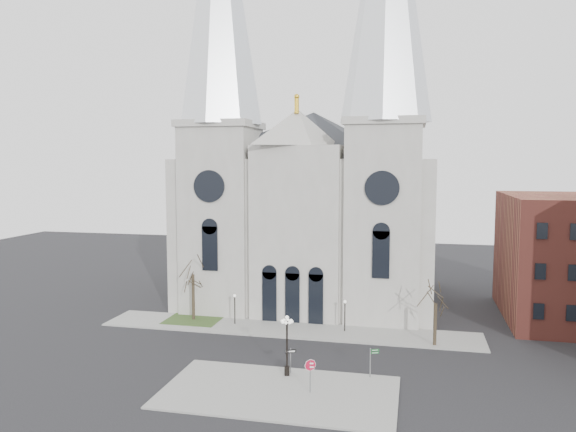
% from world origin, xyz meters
% --- Properties ---
extents(ground, '(160.00, 160.00, 0.00)m').
position_xyz_m(ground, '(0.00, 0.00, 0.00)').
color(ground, black).
rests_on(ground, ground).
extents(sidewalk_near, '(18.00, 10.00, 0.14)m').
position_xyz_m(sidewalk_near, '(3.00, -5.00, 0.07)').
color(sidewalk_near, gray).
rests_on(sidewalk_near, ground).
extents(sidewalk_far, '(40.00, 6.00, 0.14)m').
position_xyz_m(sidewalk_far, '(0.00, 11.00, 0.07)').
color(sidewalk_far, gray).
rests_on(sidewalk_far, ground).
extents(grass_patch, '(6.00, 5.00, 0.18)m').
position_xyz_m(grass_patch, '(-11.00, 12.00, 0.09)').
color(grass_patch, '#354D21').
rests_on(grass_patch, ground).
extents(cathedral, '(33.00, 26.66, 54.00)m').
position_xyz_m(cathedral, '(0.00, 22.86, 18.48)').
color(cathedral, '#9E9B93').
rests_on(cathedral, ground).
extents(bg_building_brick, '(14.00, 18.00, 14.00)m').
position_xyz_m(bg_building_brick, '(30.00, 22.00, 7.00)').
color(bg_building_brick, brown).
rests_on(bg_building_brick, ground).
extents(tree_left, '(3.20, 3.20, 7.50)m').
position_xyz_m(tree_left, '(-11.00, 12.00, 5.58)').
color(tree_left, black).
rests_on(tree_left, ground).
extents(tree_right, '(3.20, 3.20, 6.00)m').
position_xyz_m(tree_right, '(15.00, 9.00, 4.47)').
color(tree_right, black).
rests_on(tree_right, ground).
extents(ped_lamp_left, '(0.32, 0.32, 3.26)m').
position_xyz_m(ped_lamp_left, '(-6.00, 11.50, 2.33)').
color(ped_lamp_left, black).
rests_on(ped_lamp_left, sidewalk_far).
extents(ped_lamp_right, '(0.32, 0.32, 3.26)m').
position_xyz_m(ped_lamp_right, '(6.00, 11.50, 2.33)').
color(ped_lamp_right, black).
rests_on(ped_lamp_right, sidewalk_far).
extents(stop_sign, '(0.93, 0.20, 2.62)m').
position_xyz_m(stop_sign, '(5.37, -4.67, 2.00)').
color(stop_sign, slate).
rests_on(stop_sign, sidewalk_near).
extents(globe_lamp, '(1.12, 1.12, 5.05)m').
position_xyz_m(globe_lamp, '(2.87, -1.74, 3.31)').
color(globe_lamp, black).
rests_on(globe_lamp, sidewalk_near).
extents(one_way_sign, '(0.88, 0.41, 2.16)m').
position_xyz_m(one_way_sign, '(3.07, -1.27, 1.60)').
color(one_way_sign, slate).
rests_on(one_way_sign, sidewalk_near).
extents(street_name_sign, '(0.72, 0.35, 2.42)m').
position_xyz_m(street_name_sign, '(9.67, -0.56, 1.56)').
color(street_name_sign, slate).
rests_on(street_name_sign, sidewalk_near).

